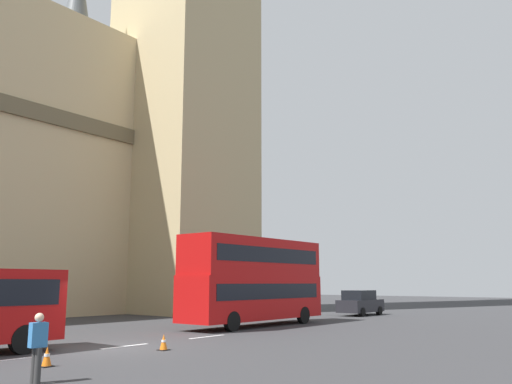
# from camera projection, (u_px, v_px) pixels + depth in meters

# --- Properties ---
(ground_plane) EXTENTS (160.00, 160.00, 0.00)m
(ground_plane) POSITION_uv_depth(u_px,v_px,m) (106.00, 349.00, 19.68)
(ground_plane) COLOR #333335
(double_decker_bus) EXTENTS (10.21, 2.54, 4.90)m
(double_decker_bus) POSITION_uv_depth(u_px,v_px,m) (255.00, 278.00, 30.20)
(double_decker_bus) COLOR #B20F0F
(double_decker_bus) RESTS_ON ground_plane
(sedan_lead) EXTENTS (4.40, 1.86, 1.85)m
(sedan_lead) POSITION_uv_depth(u_px,v_px,m) (360.00, 303.00, 39.68)
(sedan_lead) COLOR black
(sedan_lead) RESTS_ON ground_plane
(traffic_cone_middle) EXTENTS (0.36, 0.36, 0.58)m
(traffic_cone_middle) POSITION_uv_depth(u_px,v_px,m) (47.00, 357.00, 15.48)
(traffic_cone_middle) COLOR black
(traffic_cone_middle) RESTS_ON ground_plane
(traffic_cone_east) EXTENTS (0.36, 0.36, 0.58)m
(traffic_cone_east) POSITION_uv_depth(u_px,v_px,m) (164.00, 342.00, 19.21)
(traffic_cone_east) COLOR black
(traffic_cone_east) RESTS_ON ground_plane
(pedestrian_by_kerb) EXTENTS (0.42, 0.36, 1.69)m
(pedestrian_by_kerb) POSITION_uv_depth(u_px,v_px,m) (38.00, 345.00, 12.99)
(pedestrian_by_kerb) COLOR #333333
(pedestrian_by_kerb) RESTS_ON ground_plane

